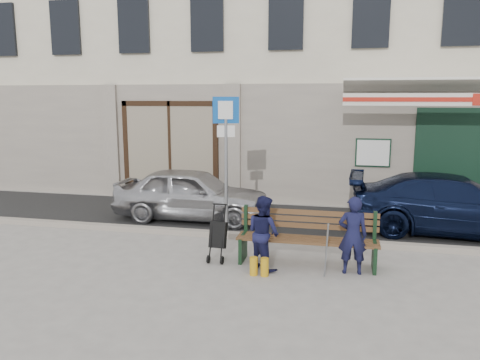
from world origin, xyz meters
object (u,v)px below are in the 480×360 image
(car_navy, at_px, (454,205))
(parking_sign, at_px, (226,143))
(car_silver, at_px, (192,194))
(man, at_px, (353,235))
(bench, at_px, (304,239))
(woman, at_px, (263,233))
(stroller, at_px, (218,236))

(car_navy, height_order, parking_sign, parking_sign)
(car_silver, relative_size, man, 2.81)
(car_silver, bearing_deg, parking_sign, -134.32)
(car_navy, distance_m, parking_sign, 4.96)
(car_silver, bearing_deg, car_navy, -89.78)
(parking_sign, relative_size, bench, 1.19)
(woman, bearing_deg, bench, -112.81)
(car_silver, relative_size, parking_sign, 1.27)
(car_navy, distance_m, stroller, 5.16)
(car_navy, xyz_separation_m, bench, (-2.90, -2.56, -0.17))
(woman, bearing_deg, car_navy, -100.89)
(man, distance_m, woman, 1.45)
(car_silver, height_order, woman, woman)
(stroller, bearing_deg, car_silver, 121.06)
(car_navy, relative_size, parking_sign, 1.50)
(parking_sign, distance_m, woman, 2.45)
(man, bearing_deg, stroller, -7.68)
(man, bearing_deg, car_silver, -41.25)
(car_navy, relative_size, woman, 3.44)
(car_silver, xyz_separation_m, stroller, (1.34, -2.59, -0.18))
(car_navy, xyz_separation_m, woman, (-3.56, -2.90, 0.00))
(parking_sign, bearing_deg, bench, -50.99)
(car_silver, bearing_deg, stroller, -153.25)
(parking_sign, distance_m, stroller, 2.15)
(bench, relative_size, woman, 1.92)
(car_silver, distance_m, woman, 3.57)
(bench, bearing_deg, man, -16.43)
(bench, bearing_deg, car_navy, 41.45)
(bench, xyz_separation_m, woman, (-0.65, -0.34, 0.17))
(man, bearing_deg, parking_sign, -37.74)
(bench, height_order, stroller, stroller)
(car_navy, height_order, man, man)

